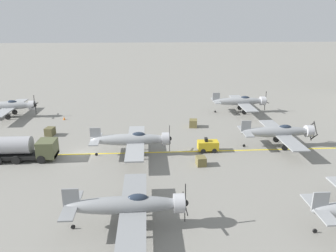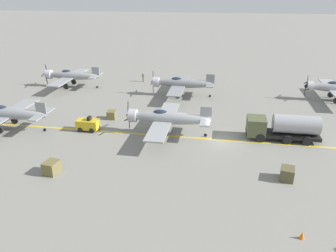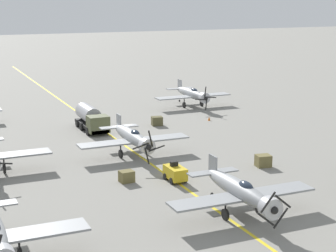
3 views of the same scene
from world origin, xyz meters
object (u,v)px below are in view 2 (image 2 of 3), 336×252
ground_crew_walking (143,77)px  tow_tractor (88,124)px  airplane_far_right (71,75)px  supply_crate_mid_lane (287,174)px  fuel_tanker (283,127)px  traffic_cone (302,235)px  supply_crate_outboard (52,167)px  airplane_far_center (7,113)px  airplane_mid_right (181,83)px  supply_crate_by_tanker (112,115)px  airplane_mid_center (167,118)px

ground_crew_walking → tow_tractor: bearing=176.8°
airplane_far_right → supply_crate_mid_lane: airplane_far_right is taller
fuel_tanker → traffic_cone: fuel_tanker is taller
supply_crate_outboard → airplane_far_center: bearing=49.2°
tow_tractor → traffic_cone: bearing=-124.7°
airplane_mid_right → tow_tractor: (-15.54, 9.23, -1.22)m
airplane_far_center → supply_crate_mid_lane: 32.15m
airplane_far_right → supply_crate_by_tanker: size_ratio=9.51×
tow_tractor → supply_crate_by_tanker: tow_tractor is taller
airplane_mid_right → supply_crate_mid_lane: 26.19m
traffic_cone → supply_crate_by_tanker: bearing=46.4°
supply_crate_outboard → airplane_mid_center: bearing=-40.4°
airplane_far_center → supply_crate_mid_lane: airplane_far_center is taller
airplane_far_right → supply_crate_outboard: airplane_far_right is taller
fuel_tanker → tow_tractor: bearing=93.4°
airplane_far_right → traffic_cone: (-32.30, -31.77, -1.74)m
fuel_tanker → supply_crate_mid_lane: bearing=175.1°
fuel_tanker → supply_crate_outboard: 24.81m
airplane_far_right → ground_crew_walking: bearing=-69.1°
airplane_far_right → supply_crate_mid_lane: bearing=-132.3°
airplane_mid_center → fuel_tanker: size_ratio=1.50×
supply_crate_mid_lane → ground_crew_walking: bearing=34.4°
airplane_far_right → traffic_cone: size_ratio=21.82×
traffic_cone → airplane_mid_right: bearing=22.2°
airplane_far_center → ground_crew_walking: (23.83, -10.92, -1.12)m
airplane_mid_right → traffic_cone: size_ratio=21.82×
airplane_far_right → supply_crate_outboard: (-27.17, -10.62, -1.42)m
airplane_far_right → supply_crate_by_tanker: (-13.08, -11.62, -1.49)m
ground_crew_walking → traffic_cone: 42.91m
fuel_tanker → ground_crew_walking: 30.19m
airplane_mid_right → supply_crate_mid_lane: airplane_mid_right is taller
airplane_mid_center → supply_crate_mid_lane: bearing=-110.7°
airplane_far_right → fuel_tanker: size_ratio=1.50×
ground_crew_walking → supply_crate_by_tanker: size_ratio=1.30×
airplane_mid_right → ground_crew_walking: (7.16, 7.94, -1.12)m
airplane_far_right → fuel_tanker: (-15.91, -32.70, -0.50)m
supply_crate_by_tanker → tow_tractor: bearing=159.7°
supply_crate_mid_lane → traffic_cone: (-7.68, 0.17, -0.31)m
airplane_mid_right → traffic_cone: (-30.57, -12.47, -1.74)m
airplane_mid_center → traffic_cone: (-15.64, -12.20, -1.74)m
airplane_far_right → fuel_tanker: bearing=-120.6°
supply_crate_mid_lane → airplane_mid_right: bearing=28.9°
airplane_far_center → tow_tractor: size_ratio=4.62×
supply_crate_by_tanker → supply_crate_mid_lane: size_ratio=0.90×
fuel_tanker → airplane_far_center: bearing=94.4°
airplane_far_center → supply_crate_by_tanker: 12.46m
ground_crew_walking → supply_crate_by_tanker: 18.53m
airplane_far_center → ground_crew_walking: bearing=-18.3°
airplane_mid_center → ground_crew_walking: (22.09, 8.22, -1.12)m
airplane_mid_right → airplane_far_center: airplane_mid_right is taller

